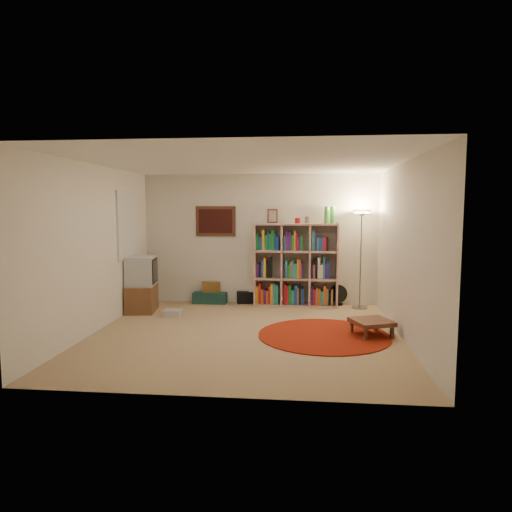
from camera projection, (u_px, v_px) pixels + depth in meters
The scene contains 12 objects.
room at pixel (242, 249), 6.63m from camera, with size 4.54×4.54×2.54m.
bookshelf at pixel (295, 266), 8.64m from camera, with size 1.57×0.47×1.88m.
floor_lamp at pixel (361, 226), 8.31m from camera, with size 0.45×0.45×1.83m.
floor_fan at pixel (338, 295), 8.71m from camera, with size 0.35×0.21×0.40m.
tv_stand at pixel (142, 285), 8.16m from camera, with size 0.57×0.75×1.00m.
dvd_box at pixel (173, 313), 7.90m from camera, with size 0.29×0.24×0.10m.
suitcase at pixel (211, 297), 8.98m from camera, with size 0.66×0.44×0.21m.
wicker_basket at pixel (211, 286), 8.99m from camera, with size 0.40×0.32×0.20m.
duffel_bag at pixel (245, 297), 8.94m from camera, with size 0.39×0.35×0.23m.
paper_towel at pixel (252, 297), 8.89m from camera, with size 0.13×0.13×0.24m.
red_rug at pixel (324, 335), 6.64m from camera, with size 1.92×1.92×0.02m.
side_table at pixel (372, 322), 6.61m from camera, with size 0.68×0.68×0.24m.
Camera 1 is at (0.81, -6.50, 1.85)m, focal length 32.00 mm.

